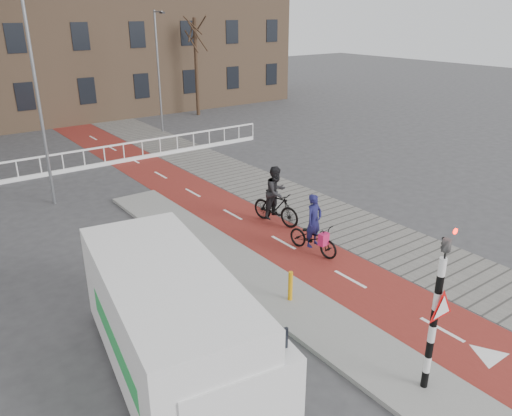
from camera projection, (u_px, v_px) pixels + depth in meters
ground at (368, 332)px, 11.89m from camera, size 120.00×120.00×0.00m
bike_lane at (205, 200)px, 20.19m from camera, size 2.50×60.00×0.01m
sidewalk at (260, 186)px, 21.74m from camera, size 3.00×60.00×0.01m
curb_island at (247, 272)px, 14.47m from camera, size 1.80×16.00×0.12m
traffic_signal at (437, 307)px, 9.31m from camera, size 0.80×0.80×3.68m
bollard at (290, 286)px, 12.86m from camera, size 0.12×0.12×0.81m
cyclist_near at (314, 234)px, 15.55m from camera, size 0.92×1.93×1.93m
cyclist_far at (276, 200)px, 17.62m from camera, size 1.05×2.07×2.12m
van at (167, 319)px, 10.17m from camera, size 3.10×5.90×2.42m
tree_right at (197, 68)px, 35.33m from camera, size 0.27×0.27×6.68m
streetlight_near at (39, 103)px, 18.32m from camera, size 0.12×0.12×7.92m
streetlight_right at (159, 73)px, 30.23m from camera, size 0.12×0.12×7.16m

